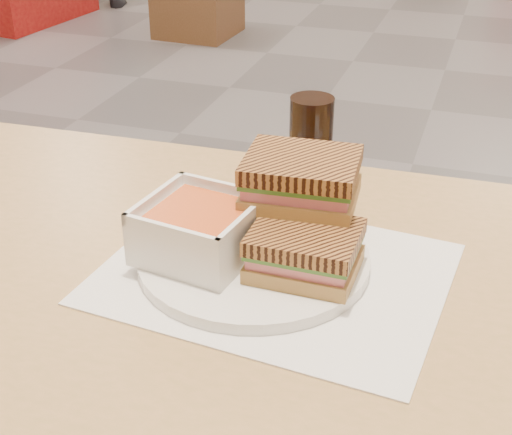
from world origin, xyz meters
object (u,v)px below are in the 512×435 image
(soup_bowl, at_px, (199,231))
(panini_lower, at_px, (305,251))
(main_table, at_px, (253,357))
(plate, at_px, (254,259))
(cola_glass, at_px, (311,142))

(soup_bowl, xyz_separation_m, panini_lower, (0.13, 0.00, -0.00))
(main_table, relative_size, plate, 4.38)
(cola_glass, bearing_deg, plate, -91.82)
(main_table, xyz_separation_m, cola_glass, (-0.00, 0.27, 0.18))
(panini_lower, bearing_deg, plate, 166.02)
(soup_bowl, bearing_deg, plate, 16.19)
(plate, distance_m, soup_bowl, 0.07)
(soup_bowl, bearing_deg, panini_lower, 0.59)
(main_table, relative_size, soup_bowl, 8.45)
(main_table, height_order, panini_lower, panini_lower)
(soup_bowl, distance_m, panini_lower, 0.13)
(main_table, xyz_separation_m, plate, (-0.01, 0.03, 0.12))
(plate, height_order, panini_lower, panini_lower)
(plate, bearing_deg, main_table, -72.74)
(panini_lower, relative_size, cola_glass, 0.91)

